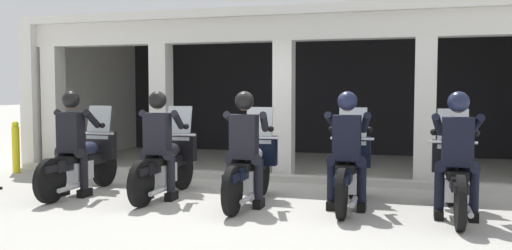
{
  "coord_description": "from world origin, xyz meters",
  "views": [
    {
      "loc": [
        2.13,
        -7.39,
        1.6
      ],
      "look_at": [
        0.0,
        0.04,
        1.09
      ],
      "focal_mm": 37.33,
      "sensor_mm": 36.0,
      "label": 1
    }
  ],
  "objects": [
    {
      "name": "motorcycle_far_left",
      "position": [
        -2.72,
        -0.23,
        0.5
      ],
      "size": [
        0.62,
        2.04,
        1.35
      ],
      "rotation": [
        0.0,
        0.0,
        0.07
      ],
      "color": "black",
      "rests_on": "ground"
    },
    {
      "name": "motorcycle_right",
      "position": [
        1.36,
        -0.03,
        0.5
      ],
      "size": [
        0.62,
        2.04,
        1.35
      ],
      "rotation": [
        0.0,
        0.0,
        0.0
      ],
      "color": "black",
      "rests_on": "ground"
    },
    {
      "name": "motorcycle_far_right",
      "position": [
        2.72,
        -0.2,
        0.5
      ],
      "size": [
        0.62,
        2.04,
        1.35
      ],
      "rotation": [
        0.0,
        0.0,
        -0.01
      ],
      "color": "black",
      "rests_on": "ground"
    },
    {
      "name": "bollard_kerbside",
      "position": [
        -5.15,
        1.15,
        0.5
      ],
      "size": [
        0.14,
        0.14,
        1.01
      ],
      "color": "yellow",
      "rests_on": "ground"
    },
    {
      "name": "police_officer_far_left",
      "position": [
        -2.72,
        -0.51,
        0.94
      ],
      "size": [
        0.63,
        0.61,
        1.58
      ],
      "rotation": [
        0.0,
        0.0,
        0.07
      ],
      "color": "black",
      "rests_on": "ground"
    },
    {
      "name": "police_officer_left",
      "position": [
        -1.36,
        -0.38,
        0.94
      ],
      "size": [
        0.63,
        0.61,
        1.58
      ],
      "rotation": [
        0.0,
        0.0,
        0.09
      ],
      "color": "black",
      "rests_on": "ground"
    },
    {
      "name": "police_officer_center",
      "position": [
        0.0,
        -0.52,
        0.94
      ],
      "size": [
        0.63,
        0.61,
        1.58
      ],
      "rotation": [
        0.0,
        0.0,
        0.03
      ],
      "color": "black",
      "rests_on": "ground"
    },
    {
      "name": "ground_plane",
      "position": [
        0.0,
        3.0,
        0.0
      ],
      "size": [
        80.0,
        80.0,
        0.0
      ],
      "primitive_type": "plane",
      "color": "#A8A59E"
    },
    {
      "name": "kerb_strip",
      "position": [
        -0.06,
        1.6,
        0.06
      ],
      "size": [
        10.44,
        0.24,
        0.12
      ],
      "primitive_type": "cube",
      "color": "#B7B5AD",
      "rests_on": "ground"
    },
    {
      "name": "police_officer_far_right",
      "position": [
        2.72,
        -0.49,
        0.94
      ],
      "size": [
        0.63,
        0.61,
        1.58
      ],
      "rotation": [
        0.0,
        0.0,
        -0.01
      ],
      "color": "black",
      "rests_on": "ground"
    },
    {
      "name": "police_officer_right",
      "position": [
        1.36,
        -0.32,
        0.94
      ],
      "size": [
        0.63,
        0.61,
        1.58
      ],
      "rotation": [
        0.0,
        0.0,
        0.0
      ],
      "color": "black",
      "rests_on": "ground"
    },
    {
      "name": "station_building",
      "position": [
        -0.06,
        4.4,
        1.99
      ],
      "size": [
        10.94,
        4.59,
        3.09
      ],
      "color": "black",
      "rests_on": "ground"
    },
    {
      "name": "motorcycle_left",
      "position": [
        -1.36,
        -0.1,
        0.5
      ],
      "size": [
        0.62,
        2.04,
        1.35
      ],
      "rotation": [
        0.0,
        0.0,
        0.09
      ],
      "color": "black",
      "rests_on": "ground"
    },
    {
      "name": "motorcycle_center",
      "position": [
        0.0,
        -0.23,
        0.5
      ],
      "size": [
        0.62,
        2.04,
        1.35
      ],
      "rotation": [
        0.0,
        0.0,
        0.03
      ],
      "color": "black",
      "rests_on": "ground"
    }
  ]
}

